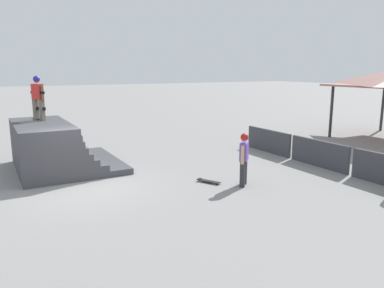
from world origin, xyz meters
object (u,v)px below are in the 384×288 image
(skater_on_deck, at_px, (38,95))
(skateboard_on_deck, at_px, (37,118))
(bystander_walking, at_px, (244,155))
(skateboard_on_ground, at_px, (208,181))

(skater_on_deck, relative_size, skateboard_on_deck, 2.09)
(skateboard_on_deck, bearing_deg, bystander_walking, 38.51)
(skater_on_deck, height_order, bystander_walking, skater_on_deck)
(skateboard_on_deck, relative_size, skateboard_on_ground, 0.97)
(bystander_walking, xyz_separation_m, skateboard_on_ground, (-0.81, -0.87, -0.97))
(bystander_walking, bearing_deg, skater_on_deck, 88.84)
(skater_on_deck, xyz_separation_m, skateboard_on_ground, (5.15, 4.57, -2.76))
(bystander_walking, bearing_deg, skateboard_on_deck, 87.03)
(bystander_walking, bearing_deg, skateboard_on_ground, 93.50)
(bystander_walking, height_order, skateboard_on_ground, bystander_walking)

